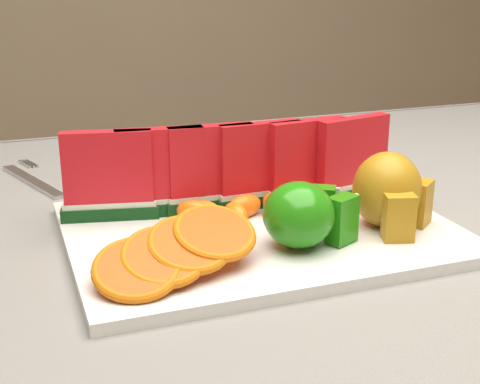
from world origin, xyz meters
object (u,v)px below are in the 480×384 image
Objects in this scene: apple_cluster at (304,215)px; side_plate at (291,140)px; fork at (32,179)px; platter at (259,231)px; pear_cluster at (390,192)px.

apple_cluster reaches higher than side_plate.
side_plate is 0.42m from fork.
platter is 3.97× the size of apple_cluster.
apple_cluster is 0.53× the size of fork.
pear_cluster is 0.48m from fork.
apple_cluster is 0.42m from fork.
apple_cluster is at bearing -112.69° from side_plate.
platter is 4.34× the size of pear_cluster.
apple_cluster is (0.02, -0.06, 0.04)m from platter.
apple_cluster is at bearing -71.75° from platter.
side_plate is at bearing 67.31° from apple_cluster.
apple_cluster is 0.11m from pear_cluster.
side_plate is (0.07, 0.40, -0.05)m from pear_cluster.
pear_cluster is 0.48× the size of fork.
apple_cluster reaches higher than platter.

